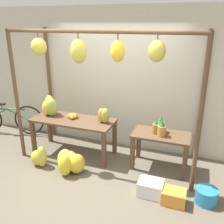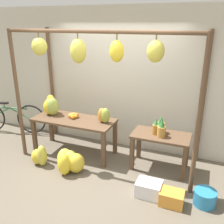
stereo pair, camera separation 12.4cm
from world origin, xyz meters
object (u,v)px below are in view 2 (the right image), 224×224
(banana_pile_ground_left, at_px, (40,156))
(fruit_crate_white, at_px, (149,189))
(banana_pile_ground_right, at_px, (69,162))
(blue_bucket, at_px, (205,198))
(pineapple_cluster, at_px, (160,127))
(parked_bicycle, at_px, (11,117))
(banana_pile_on_table, at_px, (51,106))
(orange_pile, at_px, (73,116))
(papaya_pile, at_px, (104,116))
(fruit_crate_purple, at_px, (172,198))

(banana_pile_ground_left, relative_size, fruit_crate_white, 1.07)
(banana_pile_ground_right, height_order, fruit_crate_white, banana_pile_ground_right)
(fruit_crate_white, relative_size, blue_bucket, 1.19)
(fruit_crate_white, height_order, blue_bucket, fruit_crate_white)
(pineapple_cluster, bearing_deg, banana_pile_ground_left, -160.79)
(pineapple_cluster, distance_m, banana_pile_ground_right, 1.69)
(pineapple_cluster, height_order, banana_pile_ground_left, pineapple_cluster)
(parked_bicycle, bearing_deg, banana_pile_on_table, -10.65)
(orange_pile, height_order, banana_pile_ground_right, orange_pile)
(papaya_pile, bearing_deg, banana_pile_ground_left, -144.81)
(banana_pile_ground_right, distance_m, papaya_pile, 1.03)
(pineapple_cluster, bearing_deg, orange_pile, -179.82)
(banana_pile_on_table, height_order, blue_bucket, banana_pile_on_table)
(fruit_crate_white, distance_m, blue_bucket, 0.81)
(banana_pile_ground_right, distance_m, fruit_crate_purple, 1.83)
(banana_pile_on_table, height_order, banana_pile_ground_right, banana_pile_on_table)
(banana_pile_on_table, xyz_separation_m, parked_bicycle, (-1.36, 0.26, -0.54))
(orange_pile, bearing_deg, fruit_crate_purple, -22.69)
(pineapple_cluster, xyz_separation_m, banana_pile_ground_left, (-2.03, -0.71, -0.62))
(papaya_pile, bearing_deg, pineapple_cluster, 0.52)
(orange_pile, relative_size, parked_bicycle, 0.12)
(papaya_pile, bearing_deg, orange_pile, 179.64)
(banana_pile_ground_left, height_order, banana_pile_ground_right, banana_pile_ground_right)
(banana_pile_on_table, bearing_deg, banana_pile_ground_right, -41.54)
(orange_pile, distance_m, banana_pile_ground_left, 0.98)
(pineapple_cluster, relative_size, fruit_crate_white, 0.84)
(blue_bucket, distance_m, papaya_pile, 2.15)
(banana_pile_on_table, distance_m, pineapple_cluster, 2.21)
(banana_pile_on_table, bearing_deg, fruit_crate_purple, -18.87)
(banana_pile_ground_right, relative_size, fruit_crate_purple, 1.80)
(pineapple_cluster, relative_size, blue_bucket, 1.00)
(fruit_crate_white, bearing_deg, papaya_pile, 143.48)
(banana_pile_ground_left, relative_size, papaya_pile, 1.41)
(orange_pile, bearing_deg, pineapple_cluster, 0.18)
(banana_pile_ground_left, xyz_separation_m, parked_bicycle, (-1.54, 0.97, 0.19))
(orange_pile, relative_size, banana_pile_ground_left, 0.52)
(orange_pile, distance_m, fruit_crate_white, 2.03)
(papaya_pile, relative_size, fruit_crate_purple, 0.84)
(blue_bucket, relative_size, fruit_crate_purple, 0.93)
(fruit_crate_white, relative_size, parked_bicycle, 0.22)
(orange_pile, xyz_separation_m, pineapple_cluster, (1.70, 0.01, 0.02))
(banana_pile_on_table, height_order, pineapple_cluster, banana_pile_on_table)
(banana_pile_ground_right, height_order, papaya_pile, papaya_pile)
(banana_pile_ground_left, xyz_separation_m, fruit_crate_purple, (2.43, -0.18, -0.07))
(fruit_crate_purple, bearing_deg, banana_pile_on_table, 161.13)
(banana_pile_ground_right, xyz_separation_m, blue_bucket, (2.26, -0.02, -0.08))
(pineapple_cluster, xyz_separation_m, papaya_pile, (-1.04, -0.01, 0.07))
(blue_bucket, bearing_deg, banana_pile_ground_right, 179.58)
(fruit_crate_white, distance_m, fruit_crate_purple, 0.36)
(orange_pile, distance_m, pineapple_cluster, 1.70)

